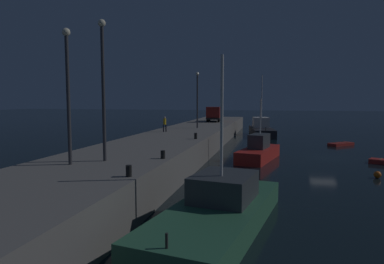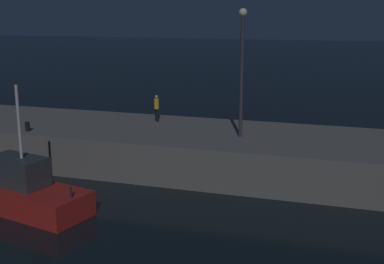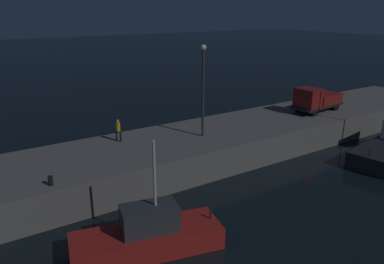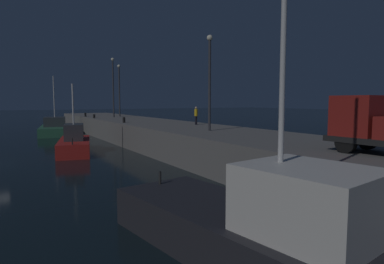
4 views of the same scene
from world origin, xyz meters
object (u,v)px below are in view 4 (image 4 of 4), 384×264
(fishing_boat_white, at_px, (74,143))
(bollard_central, at_px, (124,120))
(lamp_post_west, at_px, (119,86))
(fishing_boat_blue, at_px, (55,128))
(bollard_west, at_px, (94,116))
(fishing_trawler_red, at_px, (270,234))
(dockworker, at_px, (196,114))
(lamp_post_central, at_px, (210,74))
(bollard_east, at_px, (85,115))
(lamp_post_east, at_px, (113,83))

(fishing_boat_white, relative_size, bollard_central, 14.16)
(lamp_post_west, bearing_deg, fishing_boat_blue, -100.87)
(fishing_boat_blue, distance_m, bollard_west, 6.47)
(fishing_trawler_red, xyz_separation_m, fishing_boat_blue, (-42.25, 0.66, -0.19))
(dockworker, bearing_deg, bollard_central, -141.63)
(lamp_post_central, relative_size, bollard_west, 14.05)
(lamp_post_west, xyz_separation_m, bollard_central, (13.85, -4.09, -4.09))
(lamp_post_central, distance_m, bollard_east, 28.62)
(lamp_post_east, xyz_separation_m, bollard_east, (-3.60, -3.06, -4.47))
(bollard_west, bearing_deg, fishing_boat_white, -20.45)
(fishing_boat_white, distance_m, lamp_post_central, 13.32)
(dockworker, relative_size, bollard_east, 3.14)
(bollard_central, bearing_deg, lamp_post_central, 11.44)
(lamp_post_central, height_order, dockworker, lamp_post_central)
(fishing_boat_blue, xyz_separation_m, fishing_boat_white, (18.72, -1.08, 0.06))
(fishing_boat_white, bearing_deg, fishing_trawler_red, 1.04)
(fishing_boat_blue, xyz_separation_m, lamp_post_central, (27.73, 6.98, 5.66))
(fishing_trawler_red, bearing_deg, lamp_post_west, 167.16)
(fishing_trawler_red, height_order, bollard_east, fishing_trawler_red)
(fishing_boat_white, height_order, lamp_post_central, lamp_post_central)
(fishing_boat_white, bearing_deg, lamp_post_east, 151.88)
(fishing_boat_blue, relative_size, lamp_post_east, 1.40)
(fishing_boat_white, height_order, bollard_central, fishing_boat_white)
(lamp_post_west, bearing_deg, bollard_central, -16.46)
(lamp_post_east, relative_size, dockworker, 4.78)
(fishing_boat_blue, height_order, fishing_boat_white, fishing_boat_blue)
(fishing_trawler_red, distance_m, dockworker, 22.98)
(dockworker, relative_size, bollard_central, 3.03)
(fishing_trawler_red, height_order, lamp_post_central, fishing_trawler_red)
(fishing_boat_white, distance_m, bollard_central, 6.67)
(fishing_trawler_red, bearing_deg, bollard_west, 172.69)
(lamp_post_west, xyz_separation_m, dockworker, (20.07, 0.84, -3.41))
(fishing_boat_blue, bearing_deg, lamp_post_central, 14.12)
(fishing_boat_blue, distance_m, dockworker, 23.81)
(lamp_post_west, relative_size, lamp_post_central, 1.05)
(fishing_boat_blue, xyz_separation_m, bollard_east, (-0.48, 4.19, 1.75))
(lamp_post_east, relative_size, bollard_west, 16.21)
(lamp_post_east, height_order, bollard_central, lamp_post_east)
(fishing_boat_white, relative_size, bollard_west, 15.85)
(fishing_boat_blue, distance_m, fishing_boat_white, 18.75)
(fishing_boat_blue, height_order, bollard_central, fishing_boat_blue)
(fishing_boat_white, distance_m, bollard_east, 19.99)
(fishing_boat_blue, xyz_separation_m, bollard_central, (15.50, 4.50, 1.76))
(lamp_post_east, relative_size, bollard_central, 14.49)
(bollard_east, bearing_deg, fishing_trawler_red, -6.47)
(lamp_post_central, distance_m, dockworker, 7.24)
(lamp_post_east, bearing_deg, lamp_post_west, 137.61)
(lamp_post_west, bearing_deg, lamp_post_east, -42.39)
(lamp_post_central, height_order, bollard_west, lamp_post_central)
(lamp_post_west, distance_m, lamp_post_east, 2.02)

